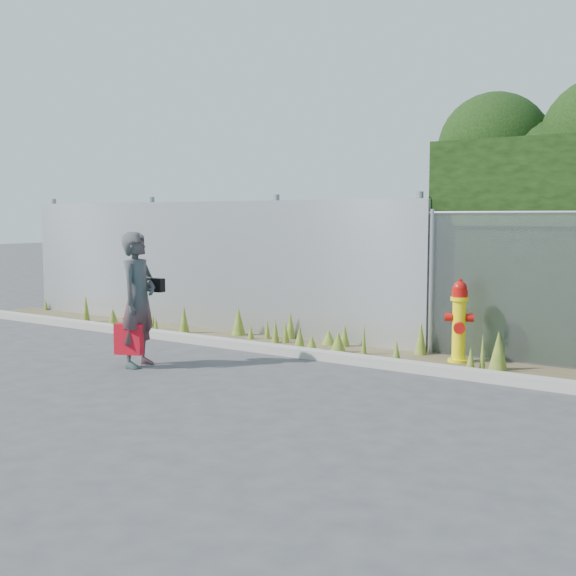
% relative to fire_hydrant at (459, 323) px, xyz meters
% --- Properties ---
extents(ground, '(80.00, 80.00, 0.00)m').
position_rel_fire_hydrant_xyz_m(ground, '(-1.61, -2.61, -0.55)').
color(ground, '#3C3C3F').
rests_on(ground, ground).
extents(curb, '(16.00, 0.22, 0.12)m').
position_rel_fire_hydrant_xyz_m(curb, '(-1.61, -0.81, -0.49)').
color(curb, '#9A978B').
rests_on(curb, ground).
extents(weed_strip, '(16.00, 1.33, 0.55)m').
position_rel_fire_hydrant_xyz_m(weed_strip, '(-0.30, -0.06, -0.41)').
color(weed_strip, '#4E422C').
rests_on(weed_strip, ground).
extents(corrugated_fence, '(8.50, 0.21, 2.30)m').
position_rel_fire_hydrant_xyz_m(corrugated_fence, '(-4.86, 0.40, 0.56)').
color(corrugated_fence, '#AFB2B7').
rests_on(corrugated_fence, ground).
extents(fire_hydrant, '(0.38, 0.34, 1.13)m').
position_rel_fire_hydrant_xyz_m(fire_hydrant, '(0.00, 0.00, 0.00)').
color(fire_hydrant, yellow).
rests_on(fire_hydrant, ground).
extents(woman, '(0.56, 0.72, 1.75)m').
position_rel_fire_hydrant_xyz_m(woman, '(-3.37, -2.52, 0.33)').
color(woman, '#0F605D').
rests_on(woman, ground).
extents(red_tote_bag, '(0.36, 0.13, 0.47)m').
position_rel_fire_hydrant_xyz_m(red_tote_bag, '(-3.39, -2.68, -0.17)').
color(red_tote_bag, '#A90924').
extents(black_shoulder_bag, '(0.24, 0.10, 0.18)m').
position_rel_fire_hydrant_xyz_m(black_shoulder_bag, '(-3.31, -2.26, 0.50)').
color(black_shoulder_bag, black).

